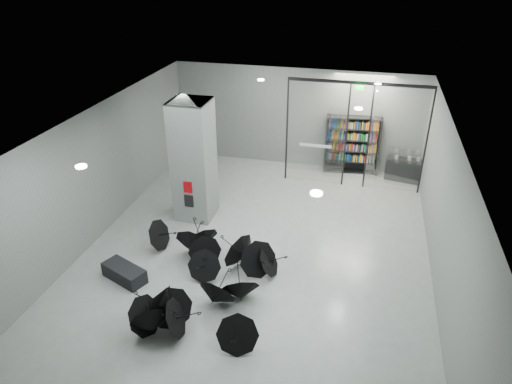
% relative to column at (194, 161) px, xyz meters
% --- Properties ---
extents(room, '(14.00, 14.02, 4.01)m').
position_rel_column_xyz_m(room, '(2.50, -2.00, 0.84)').
color(room, gray).
rests_on(room, ground).
extents(column, '(1.20, 1.20, 4.00)m').
position_rel_column_xyz_m(column, '(0.00, 0.00, 0.00)').
color(column, slate).
rests_on(column, ground).
extents(fire_cabinet, '(0.28, 0.04, 0.38)m').
position_rel_column_xyz_m(fire_cabinet, '(0.00, -0.62, -0.65)').
color(fire_cabinet, '#A50A07').
rests_on(fire_cabinet, column).
extents(info_panel, '(0.30, 0.03, 0.42)m').
position_rel_column_xyz_m(info_panel, '(0.00, -0.62, -1.15)').
color(info_panel, black).
rests_on(info_panel, column).
extents(exit_sign, '(0.30, 0.06, 0.15)m').
position_rel_column_xyz_m(exit_sign, '(4.90, 3.30, 1.82)').
color(exit_sign, '#0CE533').
rests_on(exit_sign, room).
extents(glass_partition, '(5.06, 0.08, 4.00)m').
position_rel_column_xyz_m(glass_partition, '(4.89, 3.50, 0.18)').
color(glass_partition, silver).
rests_on(glass_partition, ground).
extents(bench, '(1.39, 1.00, 0.41)m').
position_rel_column_xyz_m(bench, '(-0.69, -3.78, -1.79)').
color(bench, black).
rests_on(bench, ground).
extents(bookshelf, '(2.15, 0.68, 2.32)m').
position_rel_column_xyz_m(bookshelf, '(4.81, 4.75, -0.84)').
color(bookshelf, black).
rests_on(bookshelf, ground).
extents(shop_counter, '(1.51, 0.84, 0.86)m').
position_rel_column_xyz_m(shop_counter, '(6.92, 4.48, -1.57)').
color(shop_counter, black).
rests_on(shop_counter, ground).
extents(umbrella_cluster, '(4.55, 4.93, 1.32)m').
position_rel_column_xyz_m(umbrella_cluster, '(1.57, -3.71, -1.68)').
color(umbrella_cluster, black).
rests_on(umbrella_cluster, ground).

